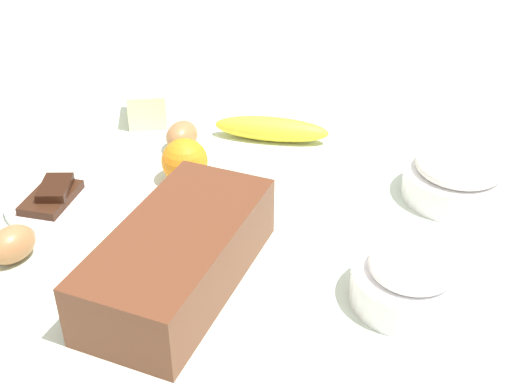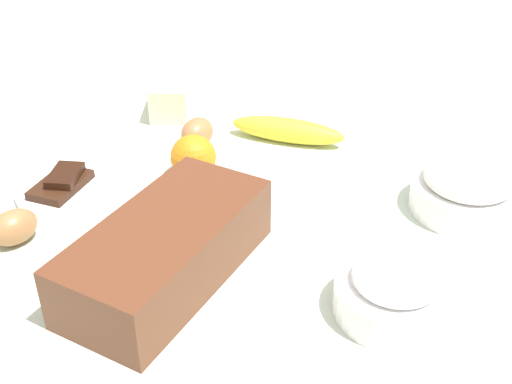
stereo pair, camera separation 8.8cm
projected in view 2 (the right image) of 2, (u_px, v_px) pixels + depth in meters
name	position (u px, v px, depth m)	size (l,w,h in m)	color
ground_plane	(256.00, 222.00, 0.90)	(2.40, 2.40, 0.02)	silver
loaf_pan	(167.00, 249.00, 0.77)	(0.30, 0.18, 0.08)	brown
flour_bowl	(467.00, 189.00, 0.90)	(0.15, 0.15, 0.07)	white
sugar_bowl	(394.00, 291.00, 0.72)	(0.13, 0.13, 0.07)	white
banana	(287.00, 130.00, 1.07)	(0.19, 0.04, 0.04)	yellow
orange_fruit	(193.00, 157.00, 0.97)	(0.07, 0.07, 0.07)	orange
butter_block	(170.00, 99.00, 1.15)	(0.09, 0.06, 0.06)	#F4EDB2
egg_beside_bowl	(197.00, 133.00, 1.06)	(0.05, 0.05, 0.06)	#AA7345
egg_loose	(14.00, 227.00, 0.84)	(0.05, 0.05, 0.06)	#AA7245
chocolate_plate	(62.00, 188.00, 0.94)	(0.13, 0.13, 0.03)	white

